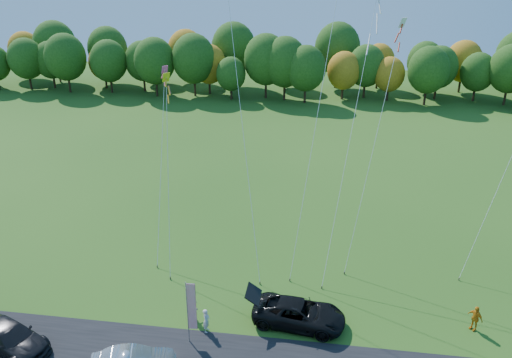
# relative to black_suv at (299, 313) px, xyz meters

# --- Properties ---
(ground) EXTENTS (160.00, 160.00, 0.00)m
(ground) POSITION_rel_black_suv_xyz_m (-3.42, -0.46, -0.77)
(ground) COLOR #265115
(tree_line) EXTENTS (116.00, 12.00, 10.00)m
(tree_line) POSITION_rel_black_suv_xyz_m (-3.42, 54.54, -0.77)
(tree_line) COLOR #1E4711
(tree_line) RESTS_ON ground
(black_suv) EXTENTS (5.83, 3.23, 1.55)m
(black_suv) POSITION_rel_black_suv_xyz_m (0.00, 0.00, 0.00)
(black_suv) COLOR black
(black_suv) RESTS_ON ground
(dark_truck_a) EXTENTS (5.55, 3.88, 1.49)m
(dark_truck_a) POSITION_rel_black_suv_xyz_m (-16.01, -4.36, -0.03)
(dark_truck_a) COLOR black
(dark_truck_a) RESTS_ON ground
(person_tailgate_a) EXTENTS (0.41, 0.59, 1.55)m
(person_tailgate_a) POSITION_rel_black_suv_xyz_m (-5.38, -1.42, 0.00)
(person_tailgate_a) COLOR silver
(person_tailgate_a) RESTS_ON ground
(person_tailgate_b) EXTENTS (0.73, 0.89, 1.70)m
(person_tailgate_b) POSITION_rel_black_suv_xyz_m (-6.43, -0.36, 0.08)
(person_tailgate_b) COLOR gray
(person_tailgate_b) RESTS_ON ground
(person_east) EXTENTS (0.95, 0.97, 1.64)m
(person_east) POSITION_rel_black_suv_xyz_m (10.36, 1.02, 0.05)
(person_east) COLOR orange
(person_east) RESTS_ON ground
(feather_flag) EXTENTS (0.54, 0.10, 4.12)m
(feather_flag) POSITION_rel_black_suv_xyz_m (-5.97, -2.40, 1.74)
(feather_flag) COLOR #999999
(feather_flag) RESTS_ON ground
(kite_delta_blue) EXTENTS (6.17, 11.66, 25.39)m
(kite_delta_blue) POSITION_rel_black_suv_xyz_m (-5.14, 8.94, 11.38)
(kite_delta_blue) COLOR #4C3F33
(kite_delta_blue) RESTS_ON ground
(kite_parafoil_orange) EXTENTS (5.98, 13.16, 34.04)m
(kite_parafoil_orange) POSITION_rel_black_suv_xyz_m (1.07, 10.57, 16.04)
(kite_parafoil_orange) COLOR #4C3F33
(kite_parafoil_orange) RESTS_ON ground
(kite_delta_red) EXTENTS (4.12, 11.49, 19.58)m
(kite_delta_red) POSITION_rel_black_suv_xyz_m (2.75, 9.15, 8.66)
(kite_delta_red) COLOR #4C3F33
(kite_delta_red) RESTS_ON ground
(kite_diamond_yellow) EXTENTS (1.81, 6.49, 13.41)m
(kite_diamond_yellow) POSITION_rel_black_suv_xyz_m (-9.72, 6.35, 5.78)
(kite_diamond_yellow) COLOR #4C3F33
(kite_diamond_yellow) RESTS_ON ground
(kite_diamond_white) EXTENTS (3.51, 6.96, 17.06)m
(kite_diamond_white) POSITION_rel_black_suv_xyz_m (4.30, 8.89, 7.54)
(kite_diamond_white) COLOR #4C3F33
(kite_diamond_white) RESTS_ON ground
(kite_diamond_pink) EXTENTS (1.33, 7.74, 13.36)m
(kite_diamond_pink) POSITION_rel_black_suv_xyz_m (-10.85, 8.27, 5.82)
(kite_diamond_pink) COLOR #4C3F33
(kite_diamond_pink) RESTS_ON ground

